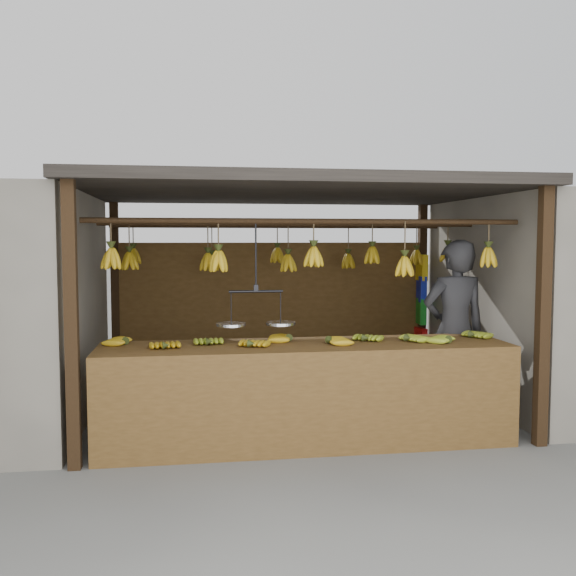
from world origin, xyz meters
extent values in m
plane|color=#5B5B57|center=(0.00, 0.00, 0.00)|extent=(80.00, 80.00, 0.00)
cube|color=black|center=(-2.00, -1.50, 1.15)|extent=(0.10, 0.10, 2.30)
cube|color=black|center=(2.00, -1.50, 1.15)|extent=(0.10, 0.10, 2.30)
cube|color=black|center=(-2.00, 1.50, 1.15)|extent=(0.10, 0.10, 2.30)
cube|color=black|center=(2.00, 1.50, 1.15)|extent=(0.10, 0.10, 2.30)
cube|color=black|center=(0.00, 0.00, 2.35)|extent=(4.30, 3.30, 0.10)
cylinder|color=black|center=(0.00, -1.00, 2.00)|extent=(4.00, 0.05, 0.05)
cylinder|color=black|center=(0.00, 0.00, 2.00)|extent=(4.00, 0.05, 0.05)
cylinder|color=black|center=(0.00, 1.00, 2.00)|extent=(4.00, 0.05, 0.05)
cube|color=brown|center=(0.00, 1.50, 0.90)|extent=(4.00, 0.06, 1.80)
cube|color=brown|center=(-0.05, -1.10, 0.86)|extent=(3.68, 0.82, 0.08)
cube|color=brown|center=(-0.05, -1.51, 0.45)|extent=(3.68, 0.04, 0.90)
cube|color=black|center=(-1.79, -1.46, 0.41)|extent=(0.07, 0.07, 0.82)
cube|color=black|center=(1.69, -1.46, 0.41)|extent=(0.07, 0.07, 0.82)
cube|color=black|center=(-1.79, -0.74, 0.41)|extent=(0.07, 0.07, 0.82)
cube|color=black|center=(1.69, -0.74, 0.41)|extent=(0.07, 0.07, 0.82)
ellipsoid|color=#BC9114|center=(-1.64, -0.90, 0.93)|extent=(0.28, 0.24, 0.06)
ellipsoid|color=#BC9114|center=(-1.28, -1.24, 0.93)|extent=(0.21, 0.26, 0.06)
ellipsoid|color=#92A523|center=(-0.91, -1.08, 0.93)|extent=(0.19, 0.25, 0.06)
ellipsoid|color=#BC9114|center=(-0.56, -1.26, 0.93)|extent=(0.26, 0.29, 0.06)
ellipsoid|color=#BC9114|center=(-0.18, -0.94, 0.93)|extent=(0.27, 0.22, 0.06)
ellipsoid|color=#BC9114|center=(0.15, -1.17, 0.93)|extent=(0.25, 0.20, 0.06)
ellipsoid|color=#92A523|center=(0.51, -1.09, 0.93)|extent=(0.28, 0.30, 0.06)
ellipsoid|color=#92A523|center=(0.89, -1.15, 0.93)|extent=(0.30, 0.27, 0.06)
ellipsoid|color=#92A523|center=(1.24, -1.27, 0.93)|extent=(0.30, 0.30, 0.06)
ellipsoid|color=#92A523|center=(1.56, -1.03, 0.93)|extent=(0.30, 0.28, 0.06)
ellipsoid|color=#BC9114|center=(-1.75, -0.97, 1.67)|extent=(0.16, 0.16, 0.28)
ellipsoid|color=#BC9114|center=(-0.82, -1.00, 1.64)|extent=(0.16, 0.16, 0.28)
ellipsoid|color=#BC9114|center=(0.04, -1.00, 1.68)|extent=(0.16, 0.16, 0.28)
ellipsoid|color=#BC9114|center=(0.89, -1.03, 1.59)|extent=(0.16, 0.16, 0.28)
ellipsoid|color=#BC9114|center=(1.72, -1.00, 1.67)|extent=(0.16, 0.16, 0.28)
ellipsoid|color=#BC9114|center=(-1.69, 0.04, 1.62)|extent=(0.16, 0.16, 0.28)
ellipsoid|color=#BC9114|center=(-0.89, 0.00, 1.60)|extent=(0.16, 0.16, 0.28)
ellipsoid|color=#BC9114|center=(-0.04, 0.02, 1.59)|extent=(0.16, 0.16, 0.28)
ellipsoid|color=#BC9114|center=(0.87, -0.03, 1.67)|extent=(0.16, 0.16, 0.28)
ellipsoid|color=#BC9114|center=(1.75, 0.04, 1.68)|extent=(0.16, 0.16, 0.28)
ellipsoid|color=#BC9114|center=(-1.73, 1.02, 1.64)|extent=(0.16, 0.16, 0.28)
ellipsoid|color=#BC9114|center=(-0.81, 0.99, 1.56)|extent=(0.16, 0.16, 0.28)
ellipsoid|color=#BC9114|center=(-0.03, 0.99, 1.65)|extent=(0.16, 0.16, 0.28)
ellipsoid|color=#BC9114|center=(0.87, 1.02, 1.57)|extent=(0.16, 0.16, 0.28)
ellipsoid|color=#BC9114|center=(1.72, 0.97, 1.62)|extent=(0.16, 0.16, 0.28)
cylinder|color=black|center=(-0.49, -1.00, 1.69)|extent=(0.02, 0.02, 0.63)
cylinder|color=black|center=(-0.49, -1.00, 1.37)|extent=(0.49, 0.03, 0.02)
cylinder|color=silver|center=(-0.71, -1.00, 1.07)|extent=(0.26, 0.26, 0.02)
cylinder|color=silver|center=(-0.27, -1.00, 1.07)|extent=(0.26, 0.26, 0.02)
imported|color=#262628|center=(1.57, -0.60, 0.92)|extent=(0.69, 0.47, 1.83)
cube|color=yellow|center=(1.94, 1.35, 1.47)|extent=(0.08, 0.26, 0.34)
cube|color=#1426BF|center=(1.94, 1.35, 1.19)|extent=(0.08, 0.26, 0.34)
cube|color=#199926|center=(1.94, 1.35, 0.89)|extent=(0.08, 0.26, 0.34)
cube|color=red|center=(1.94, 1.35, 0.50)|extent=(0.08, 0.26, 0.34)
camera|label=1|loc=(-1.07, -6.71, 1.83)|focal=40.00mm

